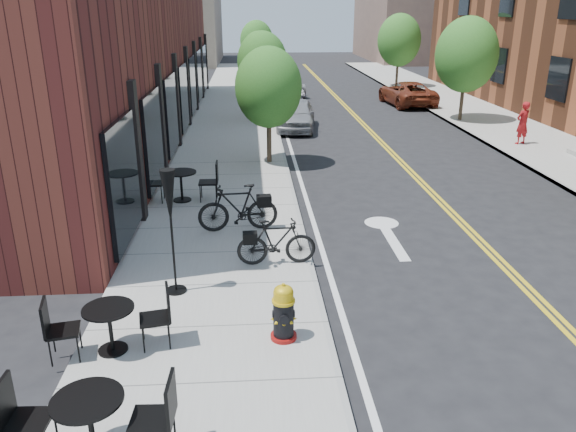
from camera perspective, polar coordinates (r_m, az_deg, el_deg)
name	(u,v)px	position (r m, az deg, el deg)	size (l,w,h in m)	color
ground	(318,286)	(10.94, 3.04, -7.16)	(120.00, 120.00, 0.00)	black
sidewalk_near	(229,157)	(20.27, -5.99, 6.03)	(4.00, 70.00, 0.12)	#9E9B93
sidewalk_far	(554,151)	(23.16, 25.37, 5.98)	(4.00, 70.00, 0.12)	#9E9B93
building_near	(116,49)	(24.25, -17.12, 15.88)	(5.00, 28.00, 7.00)	#441716
bg_building_left	(176,8)	(58.02, -11.30, 20.01)	(8.00, 14.00, 10.00)	#726656
tree_near_a	(268,88)	(18.80, -1.99, 12.91)	(2.20, 2.20, 3.81)	#382B1E
tree_near_b	(262,62)	(26.73, -2.63, 15.37)	(2.30, 2.30, 3.98)	#382B1E
tree_near_c	(259,53)	(34.72, -2.98, 16.22)	(2.10, 2.10, 3.67)	#382B1E
tree_near_d	(257,41)	(42.69, -3.20, 17.35)	(2.40, 2.40, 4.11)	#382B1E
tree_far_b	(467,55)	(27.52, 17.69, 15.34)	(2.80, 2.80, 4.62)	#382B1E
tree_far_c	(399,40)	(38.94, 11.22, 17.12)	(2.80, 2.80, 4.62)	#382B1E
fire_hydrant	(283,313)	(8.91, -0.46, -9.80)	(0.43, 0.43, 0.96)	maroon
bicycle_left	(238,208)	(13.13, -5.12, 0.85)	(0.53, 1.87, 1.12)	black
bicycle_right	(276,242)	(11.37, -1.18, -2.66)	(0.45, 1.61, 0.97)	black
bistro_set_a	(90,419)	(7.21, -19.49, -18.83)	(1.92, 0.86, 1.03)	black
bistro_set_b	(110,323)	(9.01, -17.66, -10.31)	(1.83, 0.91, 0.96)	black
bistro_set_c	(181,182)	(15.41, -10.81, 3.43)	(1.95, 0.85, 1.06)	black
patio_umbrella	(170,206)	(10.04, -11.92, 1.00)	(0.38, 0.38, 2.34)	black
parked_car_a	(296,114)	(24.94, 0.84, 10.28)	(1.57, 3.91, 1.33)	gray
parked_car_b	(286,91)	(31.71, -0.20, 12.54)	(1.50, 4.30, 1.42)	black
parked_car_c	(282,82)	(35.26, -0.59, 13.42)	(2.12, 5.20, 1.51)	#9F9FA3
parked_car_far	(407,93)	(32.16, 11.97, 12.11)	(2.14, 4.64, 1.29)	maroon
pedestrian	(523,123)	(23.45, 22.73, 8.71)	(0.59, 0.39, 1.62)	maroon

